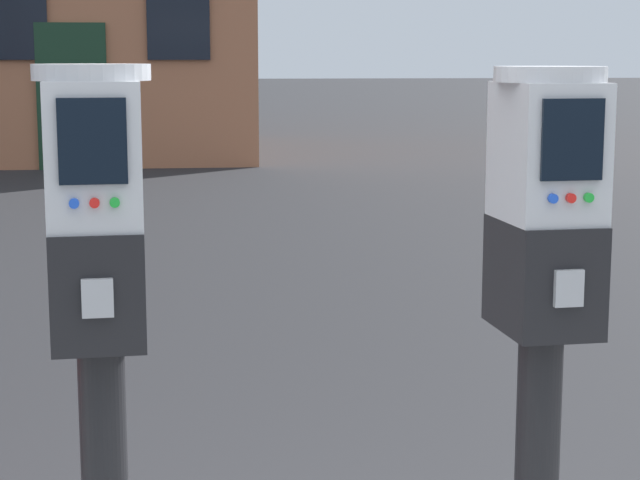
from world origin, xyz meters
TOP-DOWN VIEW (x-y plane):
  - parking_meter_near_kerb at (-0.56, -0.20)m, footprint 0.23×0.26m
  - parking_meter_twin_adjacent at (0.31, -0.20)m, footprint 0.23×0.26m

SIDE VIEW (x-z plane):
  - parking_meter_twin_adjacent at x=0.31m, z-range 0.42..1.88m
  - parking_meter_near_kerb at x=-0.56m, z-range 0.42..1.89m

